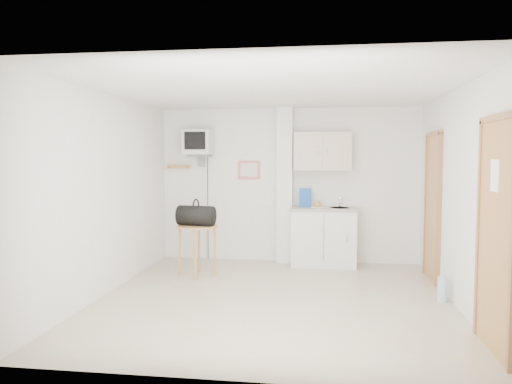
# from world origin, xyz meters

# --- Properties ---
(ground) EXTENTS (4.50, 4.50, 0.00)m
(ground) POSITION_xyz_m (0.00, 0.00, 0.00)
(ground) COLOR #B4A890
(ground) RESTS_ON ground
(room_envelope) EXTENTS (4.24, 4.54, 2.55)m
(room_envelope) POSITION_xyz_m (0.24, 0.09, 1.54)
(room_envelope) COLOR white
(room_envelope) RESTS_ON ground
(kitchenette) EXTENTS (1.03, 0.58, 2.10)m
(kitchenette) POSITION_xyz_m (0.57, 2.00, 0.80)
(kitchenette) COLOR silver
(kitchenette) RESTS_ON ground
(crt_television) EXTENTS (0.44, 0.45, 2.15)m
(crt_television) POSITION_xyz_m (-1.45, 2.02, 1.94)
(crt_television) COLOR slate
(crt_television) RESTS_ON ground
(round_table) EXTENTS (0.59, 0.59, 0.73)m
(round_table) POSITION_xyz_m (-1.23, 1.05, 0.62)
(round_table) COLOR #AD7749
(round_table) RESTS_ON ground
(duffel_bag) EXTENTS (0.56, 0.36, 0.39)m
(duffel_bag) POSITION_xyz_m (-1.23, 1.03, 0.88)
(duffel_bag) COLOR black
(duffel_bag) RESTS_ON round_table
(water_bottle) EXTENTS (0.11, 0.11, 0.34)m
(water_bottle) POSITION_xyz_m (1.98, 0.15, 0.15)
(water_bottle) COLOR #9FC5D3
(water_bottle) RESTS_ON ground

